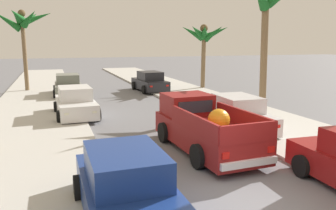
{
  "coord_description": "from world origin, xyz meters",
  "views": [
    {
      "loc": [
        -4.17,
        -6.51,
        3.75
      ],
      "look_at": [
        0.31,
        6.4,
        1.2
      ],
      "focal_mm": 35.91,
      "sensor_mm": 36.0,
      "label": 1
    }
  ],
  "objects_px": {
    "pickup_truck": "(203,128)",
    "car_left_mid": "(150,82)",
    "car_right_mid": "(68,86)",
    "palm_tree_left_fore": "(23,23)",
    "car_right_far": "(236,115)",
    "car_left_near": "(127,189)",
    "car_left_far": "(76,103)",
    "palm_tree_right_fore": "(204,36)",
    "palm_tree_left_back": "(266,8)"
  },
  "relations": [
    {
      "from": "pickup_truck",
      "to": "car_left_mid",
      "type": "relative_size",
      "value": 1.22
    },
    {
      "from": "car_right_mid",
      "to": "palm_tree_left_back",
      "type": "relative_size",
      "value": 0.61
    },
    {
      "from": "pickup_truck",
      "to": "car_right_far",
      "type": "distance_m",
      "value": 3.06
    },
    {
      "from": "car_right_mid",
      "to": "car_right_far",
      "type": "xyz_separation_m",
      "value": [
        6.32,
        -12.41,
        0.0
      ]
    },
    {
      "from": "car_left_near",
      "to": "car_right_mid",
      "type": "xyz_separation_m",
      "value": [
        -0.3,
        18.19,
        0.0
      ]
    },
    {
      "from": "palm_tree_left_fore",
      "to": "car_left_far",
      "type": "bearing_deg",
      "value": -74.92
    },
    {
      "from": "car_left_far",
      "to": "car_right_far",
      "type": "relative_size",
      "value": 1.0
    },
    {
      "from": "car_left_near",
      "to": "car_right_far",
      "type": "height_order",
      "value": "same"
    },
    {
      "from": "car_right_mid",
      "to": "pickup_truck",
      "type": "bearing_deg",
      "value": -74.73
    },
    {
      "from": "car_left_mid",
      "to": "palm_tree_right_fore",
      "type": "relative_size",
      "value": 0.83
    },
    {
      "from": "palm_tree_left_fore",
      "to": "palm_tree_right_fore",
      "type": "height_order",
      "value": "palm_tree_left_fore"
    },
    {
      "from": "palm_tree_left_fore",
      "to": "car_left_near",
      "type": "bearing_deg",
      "value": -81.68
    },
    {
      "from": "car_left_near",
      "to": "car_right_mid",
      "type": "height_order",
      "value": "same"
    },
    {
      "from": "car_left_mid",
      "to": "palm_tree_right_fore",
      "type": "xyz_separation_m",
      "value": [
        4.51,
        -0.21,
        3.58
      ]
    },
    {
      "from": "car_right_mid",
      "to": "palm_tree_left_back",
      "type": "height_order",
      "value": "palm_tree_left_back"
    },
    {
      "from": "car_right_mid",
      "to": "palm_tree_left_back",
      "type": "distance_m",
      "value": 14.23
    },
    {
      "from": "palm_tree_left_fore",
      "to": "palm_tree_left_back",
      "type": "distance_m",
      "value": 17.69
    },
    {
      "from": "car_right_far",
      "to": "car_left_mid",
      "type": "bearing_deg",
      "value": 90.7
    },
    {
      "from": "pickup_truck",
      "to": "car_right_far",
      "type": "xyz_separation_m",
      "value": [
        2.42,
        1.86,
        -0.08
      ]
    },
    {
      "from": "car_left_mid",
      "to": "palm_tree_left_fore",
      "type": "distance_m",
      "value": 10.49
    },
    {
      "from": "car_left_far",
      "to": "palm_tree_left_fore",
      "type": "distance_m",
      "value": 11.87
    },
    {
      "from": "car_left_far",
      "to": "palm_tree_right_fore",
      "type": "height_order",
      "value": "palm_tree_right_fore"
    },
    {
      "from": "pickup_truck",
      "to": "car_left_far",
      "type": "bearing_deg",
      "value": 119.07
    },
    {
      "from": "pickup_truck",
      "to": "car_right_mid",
      "type": "xyz_separation_m",
      "value": [
        -3.9,
        14.27,
        -0.08
      ]
    },
    {
      "from": "car_left_near",
      "to": "palm_tree_left_back",
      "type": "relative_size",
      "value": 0.61
    },
    {
      "from": "pickup_truck",
      "to": "car_right_mid",
      "type": "height_order",
      "value": "pickup_truck"
    },
    {
      "from": "palm_tree_right_fore",
      "to": "car_right_mid",
      "type": "bearing_deg",
      "value": -179.21
    },
    {
      "from": "pickup_truck",
      "to": "car_right_far",
      "type": "bearing_deg",
      "value": 37.51
    },
    {
      "from": "car_left_near",
      "to": "car_right_mid",
      "type": "relative_size",
      "value": 0.99
    },
    {
      "from": "car_right_mid",
      "to": "palm_tree_left_back",
      "type": "xyz_separation_m",
      "value": [
        10.24,
        -8.59,
        4.87
      ]
    },
    {
      "from": "car_right_mid",
      "to": "car_right_far",
      "type": "height_order",
      "value": "same"
    },
    {
      "from": "palm_tree_right_fore",
      "to": "palm_tree_left_back",
      "type": "relative_size",
      "value": 0.75
    },
    {
      "from": "car_right_far",
      "to": "palm_tree_right_fore",
      "type": "distance_m",
      "value": 13.76
    },
    {
      "from": "pickup_truck",
      "to": "palm_tree_left_back",
      "type": "relative_size",
      "value": 0.75
    },
    {
      "from": "pickup_truck",
      "to": "palm_tree_right_fore",
      "type": "distance_m",
      "value": 16.31
    },
    {
      "from": "pickup_truck",
      "to": "palm_tree_right_fore",
      "type": "bearing_deg",
      "value": 64.83
    },
    {
      "from": "palm_tree_right_fore",
      "to": "palm_tree_left_back",
      "type": "xyz_separation_m",
      "value": [
        -0.44,
        -8.74,
        1.29
      ]
    },
    {
      "from": "car_right_mid",
      "to": "palm_tree_right_fore",
      "type": "bearing_deg",
      "value": 0.79
    },
    {
      "from": "pickup_truck",
      "to": "car_left_near",
      "type": "height_order",
      "value": "pickup_truck"
    },
    {
      "from": "car_left_mid",
      "to": "palm_tree_left_back",
      "type": "relative_size",
      "value": 0.62
    },
    {
      "from": "car_left_far",
      "to": "palm_tree_left_back",
      "type": "relative_size",
      "value": 0.62
    },
    {
      "from": "palm_tree_left_back",
      "to": "pickup_truck",
      "type": "bearing_deg",
      "value": -138.15
    },
    {
      "from": "car_left_mid",
      "to": "car_left_far",
      "type": "relative_size",
      "value": 1.01
    },
    {
      "from": "pickup_truck",
      "to": "car_left_near",
      "type": "relative_size",
      "value": 1.24
    },
    {
      "from": "car_right_mid",
      "to": "palm_tree_left_fore",
      "type": "xyz_separation_m",
      "value": [
        -2.84,
        3.31,
        4.51
      ]
    },
    {
      "from": "car_left_near",
      "to": "car_left_far",
      "type": "relative_size",
      "value": 0.99
    },
    {
      "from": "car_right_mid",
      "to": "car_left_near",
      "type": "bearing_deg",
      "value": -89.04
    },
    {
      "from": "car_right_mid",
      "to": "palm_tree_left_fore",
      "type": "height_order",
      "value": "palm_tree_left_fore"
    },
    {
      "from": "car_left_far",
      "to": "palm_tree_right_fore",
      "type": "xyz_separation_m",
      "value": [
        10.66,
        7.44,
        3.58
      ]
    },
    {
      "from": "car_left_far",
      "to": "palm_tree_right_fore",
      "type": "bearing_deg",
      "value": 34.92
    }
  ]
}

